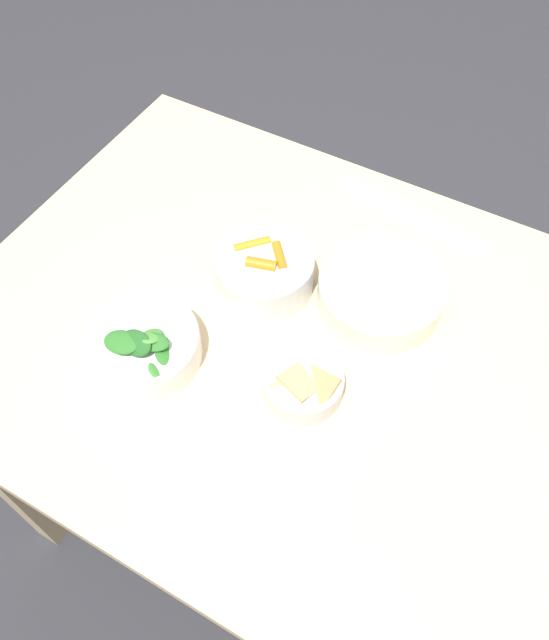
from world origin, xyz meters
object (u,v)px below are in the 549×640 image
(bowl_greens, at_px, (144,345))
(bowl_cookies, at_px, (303,382))
(ruler, at_px, (412,215))
(bowl_beans_hotdog, at_px, (380,293))
(bowl_carrots, at_px, (265,270))

(bowl_greens, distance_m, bowl_cookies, 0.24)
(ruler, bearing_deg, bowl_beans_hotdog, -82.68)
(bowl_greens, distance_m, bowl_beans_hotdog, 0.37)
(bowl_carrots, xyz_separation_m, bowl_beans_hotdog, (0.17, 0.06, -0.01))
(bowl_cookies, bearing_deg, bowl_beans_hotdog, 80.92)
(bowl_carrots, height_order, bowl_cookies, bowl_carrots)
(bowl_carrots, distance_m, bowl_greens, 0.22)
(bowl_greens, distance_m, ruler, 0.52)
(bowl_greens, relative_size, bowl_cookies, 1.41)
(ruler, bearing_deg, bowl_greens, -116.81)
(bowl_beans_hotdog, xyz_separation_m, bowl_cookies, (-0.03, -0.20, -0.00))
(bowl_greens, bearing_deg, bowl_cookies, 15.12)
(bowl_carrots, xyz_separation_m, bowl_cookies, (0.14, -0.14, -0.01))
(bowl_carrots, relative_size, bowl_cookies, 1.33)
(bowl_beans_hotdog, distance_m, ruler, 0.21)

